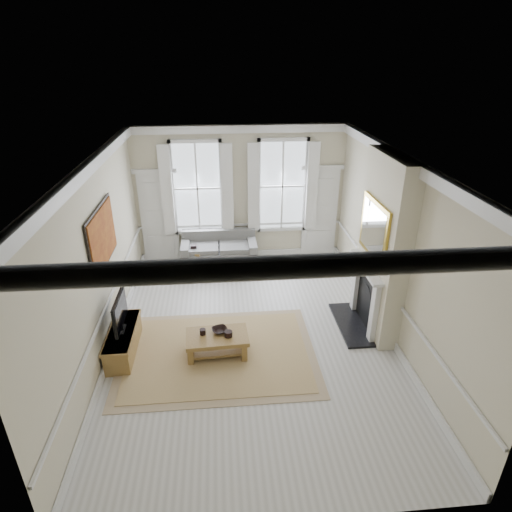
{
  "coord_description": "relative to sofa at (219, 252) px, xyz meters",
  "views": [
    {
      "loc": [
        -0.53,
        -6.69,
        4.94
      ],
      "look_at": [
        0.16,
        0.95,
        1.25
      ],
      "focal_mm": 30.0,
      "sensor_mm": 36.0,
      "label": 1
    }
  ],
  "objects": [
    {
      "name": "floor",
      "position": [
        0.58,
        -3.11,
        -0.36
      ],
      "size": [
        7.2,
        7.2,
        0.0
      ],
      "primitive_type": "plane",
      "color": "#B7B5AD",
      "rests_on": "ground"
    },
    {
      "name": "ceiling",
      "position": [
        0.58,
        -3.11,
        3.04
      ],
      "size": [
        7.2,
        7.2,
        0.0
      ],
      "primitive_type": "plane",
      "rotation": [
        3.14,
        0.0,
        0.0
      ],
      "color": "white",
      "rests_on": "back_wall"
    },
    {
      "name": "back_wall",
      "position": [
        0.58,
        0.49,
        1.34
      ],
      "size": [
        5.2,
        0.0,
        5.2
      ],
      "primitive_type": "plane",
      "rotation": [
        1.57,
        0.0,
        0.0
      ],
      "color": "beige",
      "rests_on": "floor"
    },
    {
      "name": "left_wall",
      "position": [
        -2.02,
        -3.11,
        1.34
      ],
      "size": [
        0.0,
        7.2,
        7.2
      ],
      "primitive_type": "plane",
      "rotation": [
        1.57,
        0.0,
        1.57
      ],
      "color": "beige",
      "rests_on": "floor"
    },
    {
      "name": "right_wall",
      "position": [
        3.18,
        -3.11,
        1.34
      ],
      "size": [
        0.0,
        7.2,
        7.2
      ],
      "primitive_type": "plane",
      "rotation": [
        1.57,
        0.0,
        -1.57
      ],
      "color": "beige",
      "rests_on": "floor"
    },
    {
      "name": "window_left",
      "position": [
        -0.47,
        0.44,
        1.54
      ],
      "size": [
        1.26,
        0.2,
        2.2
      ],
      "primitive_type": null,
      "color": "#B2BCC6",
      "rests_on": "back_wall"
    },
    {
      "name": "window_right",
      "position": [
        1.63,
        0.44,
        1.54
      ],
      "size": [
        1.26,
        0.2,
        2.2
      ],
      "primitive_type": null,
      "color": "#B2BCC6",
      "rests_on": "back_wall"
    },
    {
      "name": "door_left",
      "position": [
        -1.47,
        0.45,
        0.79
      ],
      "size": [
        0.9,
        0.08,
        2.3
      ],
      "primitive_type": "cube",
      "color": "silver",
      "rests_on": "floor"
    },
    {
      "name": "door_right",
      "position": [
        2.63,
        0.45,
        0.79
      ],
      "size": [
        0.9,
        0.08,
        2.3
      ],
      "primitive_type": "cube",
      "color": "silver",
      "rests_on": "floor"
    },
    {
      "name": "painting",
      "position": [
        -1.98,
        -2.81,
        1.69
      ],
      "size": [
        0.05,
        1.66,
        1.06
      ],
      "primitive_type": "cube",
      "color": "#AB621D",
      "rests_on": "left_wall"
    },
    {
      "name": "chimney_breast",
      "position": [
        3.0,
        -2.91,
        1.34
      ],
      "size": [
        0.35,
        1.7,
        3.38
      ],
      "primitive_type": "cube",
      "color": "beige",
      "rests_on": "floor"
    },
    {
      "name": "hearth",
      "position": [
        2.58,
        -2.91,
        -0.34
      ],
      "size": [
        0.55,
        1.5,
        0.05
      ],
      "primitive_type": "cube",
      "color": "black",
      "rests_on": "floor"
    },
    {
      "name": "fireplace",
      "position": [
        2.78,
        -2.91,
        0.37
      ],
      "size": [
        0.21,
        1.45,
        1.33
      ],
      "color": "silver",
      "rests_on": "floor"
    },
    {
      "name": "mirror",
      "position": [
        2.79,
        -2.91,
        1.69
      ],
      "size": [
        0.06,
        1.26,
        1.06
      ],
      "primitive_type": "cube",
      "color": "gold",
      "rests_on": "chimney_breast"
    },
    {
      "name": "sofa",
      "position": [
        0.0,
        0.0,
        0.0
      ],
      "size": [
        1.85,
        0.9,
        0.86
      ],
      "color": "#5E5E5B",
      "rests_on": "floor"
    },
    {
      "name": "side_table",
      "position": [
        -0.61,
        -0.21,
        0.07
      ],
      "size": [
        0.56,
        0.56,
        0.53
      ],
      "rotation": [
        0.0,
        0.0,
        -0.35
      ],
      "color": "brown",
      "rests_on": "floor"
    },
    {
      "name": "rug",
      "position": [
        -0.08,
        -3.57,
        -0.35
      ],
      "size": [
        3.5,
        2.6,
        0.02
      ],
      "primitive_type": "cube",
      "color": "tan",
      "rests_on": "floor"
    },
    {
      "name": "coffee_table",
      "position": [
        -0.08,
        -3.57,
        -0.03
      ],
      "size": [
        1.12,
        0.69,
        0.41
      ],
      "rotation": [
        0.0,
        0.0,
        0.05
      ],
      "color": "brown",
      "rests_on": "rug"
    },
    {
      "name": "ceramic_pot_a",
      "position": [
        -0.33,
        -3.52,
        0.1
      ],
      "size": [
        0.11,
        0.11,
        0.11
      ],
      "primitive_type": "cylinder",
      "color": "black",
      "rests_on": "coffee_table"
    },
    {
      "name": "ceramic_pot_b",
      "position": [
        0.12,
        -3.62,
        0.1
      ],
      "size": [
        0.14,
        0.14,
        0.1
      ],
      "primitive_type": "cylinder",
      "color": "black",
      "rests_on": "coffee_table"
    },
    {
      "name": "bowl",
      "position": [
        -0.03,
        -3.47,
        0.08
      ],
      "size": [
        0.34,
        0.34,
        0.07
      ],
      "primitive_type": "imported",
      "rotation": [
        0.0,
        0.0,
        0.29
      ],
      "color": "black",
      "rests_on": "coffee_table"
    },
    {
      "name": "tv_stand",
      "position": [
        -1.76,
        -3.36,
        -0.12
      ],
      "size": [
        0.43,
        1.33,
        0.47
      ],
      "primitive_type": "cube",
      "color": "brown",
      "rests_on": "floor"
    },
    {
      "name": "tv",
      "position": [
        -1.74,
        -3.36,
        0.51
      ],
      "size": [
        0.08,
        0.9,
        0.68
      ],
      "color": "black",
      "rests_on": "tv_stand"
    }
  ]
}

